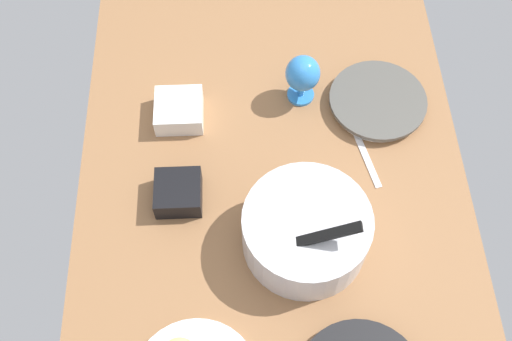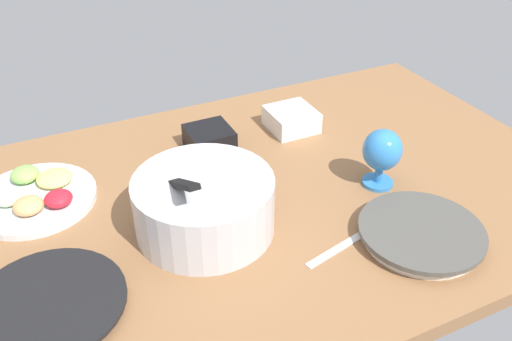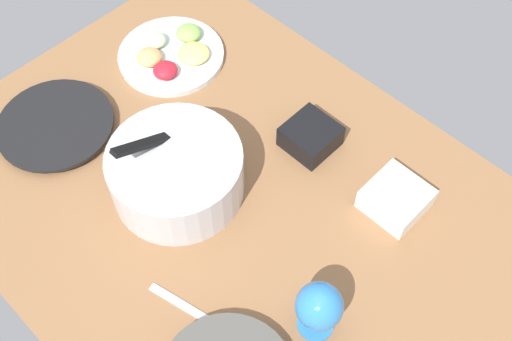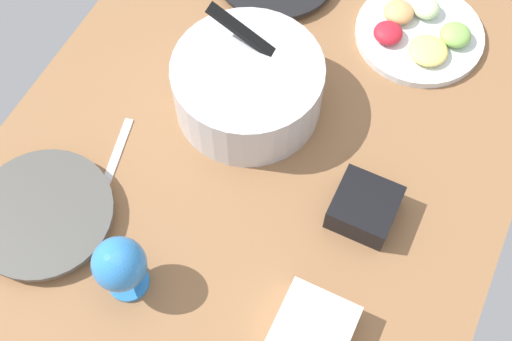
{
  "view_description": "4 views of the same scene",
  "coord_description": "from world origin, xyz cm",
  "px_view_note": "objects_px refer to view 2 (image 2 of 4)",
  "views": [
    {
      "loc": [
        79.48,
        -7.74,
        142.63
      ],
      "look_at": [
        1.5,
        -4.59,
        6.08
      ],
      "focal_mm": 42.69,
      "sensor_mm": 36.0,
      "label": 1
    },
    {
      "loc": [
        50.52,
        98.72,
        80.4
      ],
      "look_at": [
        2.62,
        -1.24,
        6.08
      ],
      "focal_mm": 38.38,
      "sensor_mm": 36.0,
      "label": 2
    },
    {
      "loc": [
        -49.97,
        51.23,
        126.74
      ],
      "look_at": [
        6.78,
        -6.77,
        6.08
      ],
      "focal_mm": 43.79,
      "sensor_mm": 36.0,
      "label": 3
    },
    {
      "loc": [
        -50.62,
        -28.58,
        118.11
      ],
      "look_at": [
        2.41,
        -3.1,
        6.08
      ],
      "focal_mm": 45.61,
      "sensor_mm": 36.0,
      "label": 4
    }
  ],
  "objects_px": {
    "dinner_plate_left": "(421,234)",
    "hurricane_glass_blue": "(382,152)",
    "square_bowl_black": "(209,138)",
    "fruit_platter": "(35,195)",
    "square_bowl_white": "(291,118)",
    "mixing_bowl": "(204,203)",
    "dinner_plate_right": "(48,305)"
  },
  "relations": [
    {
      "from": "mixing_bowl",
      "to": "hurricane_glass_blue",
      "type": "relative_size",
      "value": 2.02
    },
    {
      "from": "dinner_plate_left",
      "to": "hurricane_glass_blue",
      "type": "height_order",
      "value": "hurricane_glass_blue"
    },
    {
      "from": "fruit_platter",
      "to": "hurricane_glass_blue",
      "type": "height_order",
      "value": "hurricane_glass_blue"
    },
    {
      "from": "hurricane_glass_blue",
      "to": "fruit_platter",
      "type": "bearing_deg",
      "value": -20.61
    },
    {
      "from": "dinner_plate_right",
      "to": "hurricane_glass_blue",
      "type": "xyz_separation_m",
      "value": [
        -0.82,
        -0.07,
        0.08
      ]
    },
    {
      "from": "fruit_platter",
      "to": "square_bowl_black",
      "type": "distance_m",
      "value": 0.47
    },
    {
      "from": "hurricane_glass_blue",
      "to": "square_bowl_white",
      "type": "relative_size",
      "value": 1.17
    },
    {
      "from": "mixing_bowl",
      "to": "square_bowl_black",
      "type": "relative_size",
      "value": 2.61
    },
    {
      "from": "dinner_plate_right",
      "to": "square_bowl_white",
      "type": "xyz_separation_m",
      "value": [
        -0.76,
        -0.42,
        0.02
      ]
    },
    {
      "from": "dinner_plate_left",
      "to": "fruit_platter",
      "type": "relative_size",
      "value": 0.95
    },
    {
      "from": "dinner_plate_right",
      "to": "square_bowl_white",
      "type": "height_order",
      "value": "square_bowl_white"
    },
    {
      "from": "dinner_plate_left",
      "to": "mixing_bowl",
      "type": "xyz_separation_m",
      "value": [
        0.42,
        -0.24,
        0.05
      ]
    },
    {
      "from": "hurricane_glass_blue",
      "to": "square_bowl_white",
      "type": "distance_m",
      "value": 0.36
    },
    {
      "from": "mixing_bowl",
      "to": "hurricane_glass_blue",
      "type": "distance_m",
      "value": 0.46
    },
    {
      "from": "square_bowl_black",
      "to": "square_bowl_white",
      "type": "relative_size",
      "value": 0.91
    },
    {
      "from": "square_bowl_white",
      "to": "dinner_plate_left",
      "type": "bearing_deg",
      "value": 91.78
    },
    {
      "from": "hurricane_glass_blue",
      "to": "square_bowl_white",
      "type": "bearing_deg",
      "value": -80.17
    },
    {
      "from": "mixing_bowl",
      "to": "fruit_platter",
      "type": "relative_size",
      "value": 1.07
    },
    {
      "from": "square_bowl_white",
      "to": "mixing_bowl",
      "type": "bearing_deg",
      "value": 39.0
    },
    {
      "from": "fruit_platter",
      "to": "square_bowl_black",
      "type": "bearing_deg",
      "value": -174.42
    },
    {
      "from": "fruit_platter",
      "to": "square_bowl_white",
      "type": "relative_size",
      "value": 2.22
    },
    {
      "from": "fruit_platter",
      "to": "dinner_plate_right",
      "type": "bearing_deg",
      "value": 86.42
    },
    {
      "from": "dinner_plate_left",
      "to": "square_bowl_white",
      "type": "relative_size",
      "value": 2.1
    },
    {
      "from": "hurricane_glass_blue",
      "to": "square_bowl_white",
      "type": "height_order",
      "value": "hurricane_glass_blue"
    },
    {
      "from": "fruit_platter",
      "to": "square_bowl_white",
      "type": "bearing_deg",
      "value": -176.09
    },
    {
      "from": "hurricane_glass_blue",
      "to": "square_bowl_black",
      "type": "xyz_separation_m",
      "value": [
        0.32,
        -0.34,
        -0.06
      ]
    },
    {
      "from": "dinner_plate_right",
      "to": "dinner_plate_left",
      "type": "bearing_deg",
      "value": 169.54
    },
    {
      "from": "dinner_plate_left",
      "to": "square_bowl_black",
      "type": "relative_size",
      "value": 2.31
    },
    {
      "from": "square_bowl_white",
      "to": "fruit_platter",
      "type": "bearing_deg",
      "value": 3.91
    },
    {
      "from": "dinner_plate_right",
      "to": "square_bowl_white",
      "type": "relative_size",
      "value": 2.24
    },
    {
      "from": "dinner_plate_right",
      "to": "hurricane_glass_blue",
      "type": "relative_size",
      "value": 1.92
    },
    {
      "from": "dinner_plate_left",
      "to": "square_bowl_black",
      "type": "bearing_deg",
      "value": -63.54
    }
  ]
}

